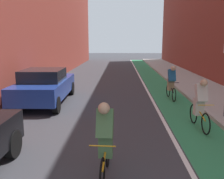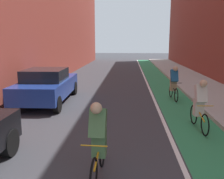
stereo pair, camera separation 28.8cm
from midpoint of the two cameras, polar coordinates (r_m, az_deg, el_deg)
name	(u,v)px [view 2 (the right image)]	position (r m, az deg, el deg)	size (l,w,h in m)	color
ground_plane	(114,86)	(15.34, 1.03, 0.78)	(87.87, 87.87, 0.00)	#38383D
bike_lane_paint	(159,81)	(17.44, 11.28, 1.82)	(1.60, 39.94, 0.00)	#2D8451
lane_divider_stripe	(146,81)	(17.35, 8.33, 1.87)	(0.12, 39.94, 0.00)	white
sidewalk_right	(192,81)	(17.86, 18.40, 1.90)	(2.86, 39.94, 0.14)	#A8A59E
parked_sedan_blue	(47,85)	(11.47, -13.96, 0.97)	(2.07, 4.60, 1.53)	navy
cyclist_lead	(98,140)	(4.98, -1.47, -11.53)	(0.48, 1.73, 1.62)	black
cyclist_mid	(200,104)	(8.20, 20.43, -3.19)	(0.48, 1.70, 1.60)	black
cyclist_trailing	(174,82)	(12.07, 14.65, 1.70)	(0.48, 1.69, 1.60)	black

